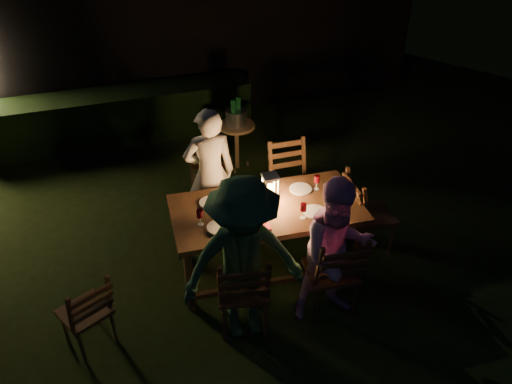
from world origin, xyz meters
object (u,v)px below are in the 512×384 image
object	(u,v)px
chair_near_right	(331,285)
chair_end	(368,226)
bottle_bucket_b	(239,113)
chair_near_left	(243,302)
side_table	(236,130)
chair_spare	(89,323)
ice_bucket	(236,117)
person_opp_left	(244,263)
lantern	(270,191)
bottle_table	(243,199)
person_house_side	(210,174)
bottle_bucket_a	(233,116)
chair_far_right	(291,198)
dining_table	(267,213)
person_opp_right	(337,252)
chair_far_left	(213,211)

from	to	relation	value
chair_near_right	chair_end	distance (m)	1.10
chair_end	bottle_bucket_b	world-z (taller)	chair_end
chair_near_left	side_table	bearing A→B (deg)	85.75
chair_spare	bottle_bucket_b	world-z (taller)	bottle_bucket_b
chair_end	ice_bucket	bearing A→B (deg)	-154.08
person_opp_left	lantern	size ratio (longest dim) A/B	4.96
bottle_table	bottle_bucket_b	size ratio (longest dim) A/B	0.88
person_house_side	bottle_bucket_a	xyz separation A→B (m)	(0.67, 1.30, 0.05)
chair_far_right	dining_table	bearing A→B (deg)	51.61
person_opp_right	bottle_table	bearing A→B (deg)	130.49
chair_far_right	ice_bucket	xyz separation A→B (m)	(-0.27, 1.45, 0.49)
chair_spare	bottle_table	size ratio (longest dim) A/B	3.27
chair_far_right	lantern	xyz separation A→B (m)	(-0.55, -0.69, 0.66)
person_house_side	bottle_bucket_a	bearing A→B (deg)	-113.59
chair_far_left	ice_bucket	bearing A→B (deg)	-107.15
person_house_side	bottle_table	distance (m)	0.86
chair_near_right	person_house_side	size ratio (longest dim) A/B	0.66
chair_near_right	chair_far_left	world-z (taller)	chair_near_right
bottle_bucket_a	chair_spare	bearing A→B (deg)	-129.87
chair_near_right	ice_bucket	world-z (taller)	chair_near_right
person_opp_right	side_table	bearing A→B (deg)	95.06
chair_spare	bottle_bucket_b	distance (m)	3.61
person_opp_left	bottle_bucket_a	xyz separation A→B (m)	(0.78, 2.94, -0.00)
chair_far_right	bottle_bucket_b	size ratio (longest dim) A/B	3.36
chair_far_left	side_table	bearing A→B (deg)	-107.15
person_opp_left	bottle_bucket_b	size ratio (longest dim) A/B	5.43
chair_near_left	bottle_bucket_a	xyz separation A→B (m)	(0.78, 2.89, 0.55)
chair_near_right	bottle_bucket_b	world-z (taller)	chair_near_right
chair_end	side_table	size ratio (longest dim) A/B	1.51
chair_near_left	person_house_side	size ratio (longest dim) A/B	0.64
chair_near_right	chair_far_right	distance (m)	1.55
chair_near_right	bottle_bucket_b	size ratio (longest dim) A/B	3.36
chair_far_left	side_table	xyz separation A→B (m)	(0.72, 1.39, 0.30)
chair_end	ice_bucket	world-z (taller)	chair_end
lantern	side_table	bearing A→B (deg)	82.73
side_table	chair_near_left	bearing A→B (deg)	-105.81
chair_far_left	bottle_bucket_b	bearing A→B (deg)	-108.06
lantern	chair_near_right	bearing A→B (deg)	-67.87
chair_near_right	person_house_side	bearing A→B (deg)	121.82
bottle_table	bottle_bucket_a	size ratio (longest dim) A/B	0.88
person_opp_left	chair_near_left	bearing A→B (deg)	93.48
chair_far_right	side_table	size ratio (longest dim) A/B	1.52
chair_far_right	person_opp_left	xyz separation A→B (m)	(-1.10, -1.52, 0.54)
chair_spare	side_table	world-z (taller)	chair_spare
side_table	chair_far_left	bearing A→B (deg)	-117.51
person_opp_right	chair_far_right	bearing A→B (deg)	86.45
chair_end	lantern	size ratio (longest dim) A/B	3.05
chair_far_left	person_opp_left	size ratio (longest dim) A/B	0.61
chair_near_right	ice_bucket	distance (m)	3.03
chair_spare	bottle_bucket_b	xyz separation A→B (m)	(2.30, 2.72, 0.59)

